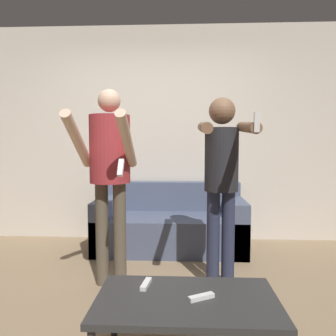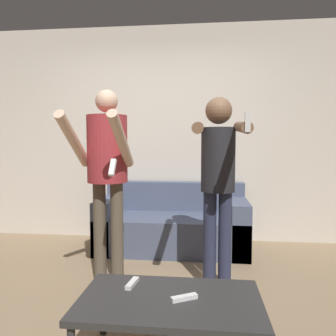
# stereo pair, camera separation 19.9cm
# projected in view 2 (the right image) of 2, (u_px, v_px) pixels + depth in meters

# --- Properties ---
(ground_plane) EXTENTS (14.00, 14.00, 0.00)m
(ground_plane) POSITION_uv_depth(u_px,v_px,m) (131.00, 303.00, 2.52)
(ground_plane) COLOR #937A5B
(wall_back) EXTENTS (6.40, 0.06, 2.70)m
(wall_back) POSITION_uv_depth(u_px,v_px,m) (161.00, 134.00, 4.19)
(wall_back) COLOR beige
(wall_back) RESTS_ON ground_plane
(couch) EXTENTS (1.69, 0.80, 0.75)m
(couch) POSITION_uv_depth(u_px,v_px,m) (173.00, 226.00, 3.83)
(couch) COLOR #4C5670
(couch) RESTS_ON ground_plane
(person_standing_left) EXTENTS (0.46, 0.74, 1.68)m
(person_standing_left) POSITION_uv_depth(u_px,v_px,m) (107.00, 163.00, 2.80)
(person_standing_left) COLOR brown
(person_standing_left) RESTS_ON ground_plane
(person_standing_right) EXTENTS (0.40, 0.73, 1.61)m
(person_standing_right) POSITION_uv_depth(u_px,v_px,m) (218.00, 171.00, 2.69)
(person_standing_right) COLOR #282D47
(person_standing_right) RESTS_ON ground_plane
(coffee_table) EXTENTS (1.00, 0.58, 0.38)m
(coffee_table) POSITION_uv_depth(u_px,v_px,m) (170.00, 305.00, 1.79)
(coffee_table) COLOR #2D2D2D
(coffee_table) RESTS_ON ground_plane
(remote_near) EXTENTS (0.15, 0.10, 0.02)m
(remote_near) POSITION_uv_depth(u_px,v_px,m) (184.00, 298.00, 1.77)
(remote_near) COLOR white
(remote_near) RESTS_ON coffee_table
(remote_far) EXTENTS (0.06, 0.15, 0.02)m
(remote_far) POSITION_uv_depth(u_px,v_px,m) (132.00, 283.00, 1.95)
(remote_far) COLOR white
(remote_far) RESTS_ON coffee_table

